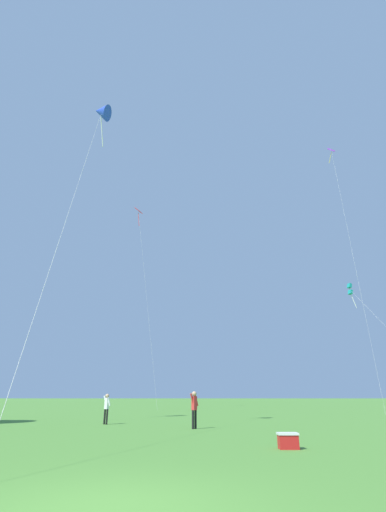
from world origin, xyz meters
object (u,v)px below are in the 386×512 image
object	(u,v)px
person_in_blue_jacket	(107,406)
kite_purple_streamer	(335,171)
kite_teal_box	(351,291)
person_far_back	(194,406)
kite_red_high	(139,222)
picnic_cooler	(288,441)
kite_blue_delta	(102,112)

from	to	relation	value
person_in_blue_jacket	kite_purple_streamer	bearing A→B (deg)	36.43
kite_purple_streamer	person_in_blue_jacket	size ratio (longest dim) A/B	19.63
kite_teal_box	person_far_back	distance (m)	23.67
person_far_back	person_in_blue_jacket	bearing A→B (deg)	149.01
kite_purple_streamer	kite_red_high	world-z (taller)	kite_purple_streamer
kite_red_high	picnic_cooler	size ratio (longest dim) A/B	44.45
kite_blue_delta	kite_red_high	bearing A→B (deg)	93.85
kite_purple_streamer	kite_blue_delta	world-z (taller)	kite_purple_streamer
kite_purple_streamer	kite_red_high	distance (m)	26.21
kite_red_high	person_in_blue_jacket	distance (m)	34.54
kite_red_high	person_far_back	distance (m)	37.34
person_in_blue_jacket	picnic_cooler	bearing A→B (deg)	-52.65
kite_teal_box	kite_blue_delta	xyz separation A→B (m)	(-20.66, -16.34, 6.75)
person_in_blue_jacket	kite_teal_box	bearing A→B (deg)	32.28
picnic_cooler	kite_purple_streamer	bearing A→B (deg)	61.37
picnic_cooler	kite_red_high	bearing A→B (deg)	106.35
kite_red_high	kite_teal_box	bearing A→B (deg)	-29.45
person_far_back	kite_blue_delta	bearing A→B (deg)	-170.59
kite_blue_delta	person_in_blue_jacket	bearing A→B (deg)	77.67
kite_purple_streamer	picnic_cooler	distance (m)	39.33
kite_purple_streamer	kite_red_high	bearing A→B (deg)	159.05
kite_purple_streamer	person_in_blue_jacket	xyz separation A→B (m)	(-21.61, -15.95, -25.42)
kite_teal_box	kite_purple_streamer	xyz separation A→B (m)	(1.78, 3.43, 15.50)
person_in_blue_jacket	picnic_cooler	distance (m)	12.42
person_far_back	kite_red_high	bearing A→B (deg)	105.07
picnic_cooler	person_in_blue_jacket	bearing A→B (deg)	127.35
person_in_blue_jacket	kite_red_high	bearing A→B (deg)	96.30
kite_blue_delta	picnic_cooler	world-z (taller)	kite_blue_delta
kite_teal_box	person_in_blue_jacket	xyz separation A→B (m)	(-19.83, -12.53, -9.92)
person_in_blue_jacket	person_far_back	bearing A→B (deg)	-30.99
person_in_blue_jacket	picnic_cooler	xyz separation A→B (m)	(7.52, -9.86, -0.71)
kite_red_high	person_far_back	size ratio (longest dim) A/B	16.13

